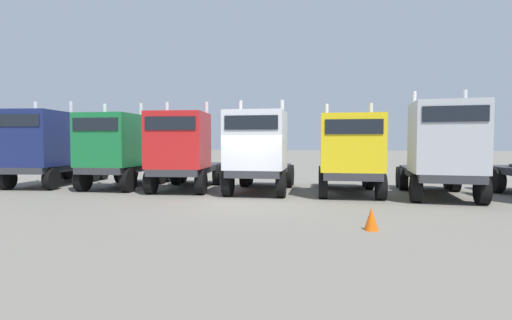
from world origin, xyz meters
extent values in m
plane|color=slate|center=(0.00, 0.00, 0.00)|extent=(200.00, 200.00, 0.00)
cube|color=#333338|center=(-11.24, 3.43, 0.93)|extent=(3.17, 6.54, 0.30)
cube|color=navy|center=(-10.95, 1.60, 2.41)|extent=(2.78, 2.93, 2.66)
cube|color=black|center=(-10.74, 0.31, 3.22)|extent=(2.08, 0.37, 0.55)
cylinder|color=silver|center=(-10.24, 3.17, 2.71)|extent=(0.21, 0.21, 3.26)
cylinder|color=silver|center=(-12.11, 2.87, 2.71)|extent=(0.21, 0.21, 3.26)
cylinder|color=#333338|center=(-11.46, 4.79, 1.14)|extent=(1.26, 1.26, 0.12)
cylinder|color=black|center=(-9.77, 1.20, 0.51)|extent=(0.51, 1.07, 1.03)
cylinder|color=black|center=(-11.94, 0.85, 0.51)|extent=(0.51, 1.07, 1.03)
cylinder|color=black|center=(-10.40, 5.12, 0.51)|extent=(0.51, 1.07, 1.03)
cylinder|color=black|center=(-12.57, 4.77, 0.51)|extent=(0.51, 1.07, 1.03)
cylinder|color=black|center=(-10.58, 6.21, 0.51)|extent=(0.51, 1.07, 1.03)
cylinder|color=black|center=(-12.75, 5.86, 0.51)|extent=(0.51, 1.07, 1.03)
cube|color=#333338|center=(-7.10, 3.39, 0.97)|extent=(2.60, 5.93, 0.30)
cube|color=#197238|center=(-6.97, 1.61, 2.33)|extent=(2.55, 2.38, 2.41)
cube|color=black|center=(-6.89, 0.49, 3.00)|extent=(2.10, 0.19, 0.55)
cylinder|color=silver|center=(-6.11, 2.93, 2.63)|extent=(0.19, 0.19, 3.01)
cylinder|color=silver|center=(-8.01, 2.80, 2.63)|extent=(0.19, 0.19, 3.01)
cylinder|color=#333338|center=(-7.19, 4.67, 1.18)|extent=(1.17, 1.17, 0.12)
cylinder|color=black|center=(-5.84, 1.28, 0.54)|extent=(0.42, 1.10, 1.07)
cylinder|color=black|center=(-8.04, 1.13, 0.54)|extent=(0.42, 1.10, 1.07)
cylinder|color=black|center=(-6.09, 4.76, 0.54)|extent=(0.42, 1.10, 1.07)
cylinder|color=black|center=(-8.28, 4.61, 0.54)|extent=(0.42, 1.10, 1.07)
cylinder|color=black|center=(-6.17, 5.86, 0.54)|extent=(0.42, 1.10, 1.07)
cylinder|color=black|center=(-8.36, 5.71, 0.54)|extent=(0.42, 1.10, 1.07)
cube|color=#333338|center=(-3.82, 3.45, 0.95)|extent=(3.06, 6.32, 0.30)
cube|color=red|center=(-3.55, 1.64, 2.32)|extent=(2.72, 2.72, 2.43)
cube|color=black|center=(-3.37, 0.43, 3.01)|extent=(2.08, 0.35, 0.55)
cylinder|color=silver|center=(-2.81, 3.11, 2.62)|extent=(0.20, 0.20, 3.03)
cylinder|color=silver|center=(-4.69, 2.83, 2.62)|extent=(0.20, 0.20, 3.03)
cylinder|color=#333338|center=(-4.01, 4.77, 1.16)|extent=(1.25, 1.25, 0.12)
cylinder|color=black|center=(-2.39, 1.31, 0.53)|extent=(0.50, 1.09, 1.05)
cylinder|color=black|center=(-4.57, 0.98, 0.53)|extent=(0.50, 1.09, 1.05)
cylinder|color=black|center=(-2.94, 5.02, 0.53)|extent=(0.50, 1.09, 1.05)
cylinder|color=black|center=(-5.11, 4.70, 0.53)|extent=(0.50, 1.09, 1.05)
cylinder|color=black|center=(-3.10, 6.11, 0.53)|extent=(0.50, 1.09, 1.05)
cylinder|color=black|center=(-5.27, 5.79, 0.53)|extent=(0.50, 1.09, 1.05)
cube|color=#333338|center=(-0.17, 3.35, 0.96)|extent=(2.57, 5.99, 0.30)
cube|color=white|center=(-0.06, 1.62, 2.31)|extent=(2.55, 2.53, 2.40)
cube|color=black|center=(0.02, 0.41, 2.99)|extent=(2.10, 0.17, 0.55)
cylinder|color=silver|center=(0.81, 3.02, 2.61)|extent=(0.19, 0.19, 3.00)
cylinder|color=silver|center=(-1.09, 2.90, 2.61)|extent=(0.19, 0.19, 3.00)
cylinder|color=#333338|center=(-0.25, 4.63, 1.17)|extent=(1.17, 1.17, 0.12)
cylinder|color=black|center=(1.07, 1.19, 0.53)|extent=(0.42, 1.08, 1.06)
cylinder|color=black|center=(-1.12, 1.05, 0.53)|extent=(0.42, 1.08, 1.06)
cylinder|color=black|center=(0.85, 4.74, 0.53)|extent=(0.42, 1.08, 1.06)
cylinder|color=black|center=(-1.35, 4.61, 0.53)|extent=(0.42, 1.08, 1.06)
cylinder|color=black|center=(0.78, 5.84, 0.53)|extent=(0.42, 1.08, 1.06)
cylinder|color=black|center=(-1.42, 5.70, 0.53)|extent=(0.42, 1.08, 1.06)
cube|color=#333338|center=(3.68, 3.55, 0.92)|extent=(2.59, 5.88, 0.30)
cube|color=yellow|center=(3.79, 1.96, 2.20)|extent=(2.57, 2.73, 2.26)
cube|color=black|center=(3.88, 0.66, 2.80)|extent=(2.10, 0.18, 0.55)
cylinder|color=silver|center=(4.64, 3.46, 2.50)|extent=(0.19, 0.19, 2.86)
cylinder|color=silver|center=(2.74, 3.33, 2.50)|extent=(0.19, 0.19, 2.86)
cylinder|color=#333338|center=(3.60, 4.81, 1.13)|extent=(1.17, 1.17, 0.12)
cylinder|color=black|center=(4.93, 1.46, 0.51)|extent=(0.42, 1.05, 1.02)
cylinder|color=black|center=(2.73, 1.31, 0.51)|extent=(0.42, 1.05, 1.02)
cylinder|color=black|center=(4.69, 4.89, 0.51)|extent=(0.42, 1.05, 1.02)
cylinder|color=black|center=(2.50, 4.74, 0.51)|extent=(0.42, 1.05, 1.02)
cylinder|color=black|center=(4.62, 5.99, 0.51)|extent=(0.42, 1.05, 1.02)
cylinder|color=black|center=(2.42, 5.84, 0.51)|extent=(0.42, 1.05, 1.02)
cube|color=#333338|center=(7.28, 3.44, 0.93)|extent=(2.32, 6.18, 0.30)
cube|color=#B7BABF|center=(7.24, 1.61, 2.41)|extent=(2.45, 2.52, 2.64)
cube|color=black|center=(7.22, 0.35, 3.20)|extent=(2.10, 0.08, 0.55)
cylinder|color=silver|center=(8.22, 2.98, 2.71)|extent=(0.18, 0.18, 3.24)
cylinder|color=silver|center=(6.32, 3.02, 2.71)|extent=(0.18, 0.18, 3.24)
cylinder|color=#333338|center=(7.31, 4.79, 1.14)|extent=(1.12, 1.12, 0.12)
cylinder|color=black|center=(8.33, 1.05, 0.52)|extent=(0.37, 1.04, 1.03)
cylinder|color=black|center=(6.13, 1.09, 0.52)|extent=(0.37, 1.04, 1.03)
cylinder|color=black|center=(8.41, 4.89, 0.52)|extent=(0.37, 1.04, 1.03)
cylinder|color=black|center=(6.21, 4.93, 0.52)|extent=(0.37, 1.04, 1.03)
cylinder|color=black|center=(8.43, 5.99, 0.52)|extent=(0.37, 1.04, 1.03)
cylinder|color=black|center=(6.23, 6.03, 0.52)|extent=(0.37, 1.04, 1.03)
cylinder|color=black|center=(10.04, 4.76, 0.55)|extent=(0.47, 1.14, 1.10)
cylinder|color=black|center=(9.92, 5.85, 0.55)|extent=(0.47, 1.14, 1.10)
cone|color=#F2590C|center=(4.24, -3.98, 0.29)|extent=(0.36, 0.36, 0.58)
camera|label=1|loc=(3.59, -13.99, 2.21)|focal=26.94mm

